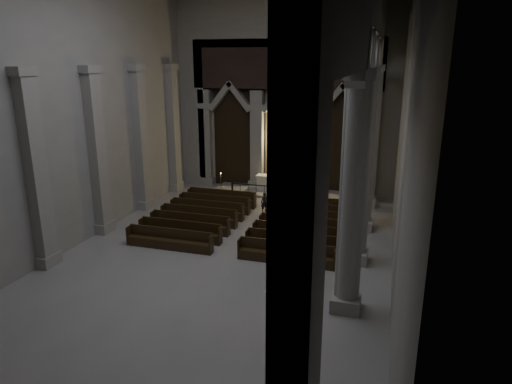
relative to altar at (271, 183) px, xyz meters
The scene contains 11 objects.
room 12.86m from the altar, 86.51° to the right, with size 24.00×24.10×12.00m.
sanctuary_wall 6.07m from the altar, 48.99° to the left, with size 14.00×0.77×12.00m.
right_arcade 13.38m from the altar, 56.91° to the right, with size 1.00×24.00×12.00m.
left_pilasters 10.04m from the altar, 129.93° to the right, with size 0.60×13.00×8.03m.
sanctuary_step 0.88m from the altar, 15.21° to the right, with size 8.50×2.60×0.15m, color #98958E.
altar is the anchor object (origin of this frame).
altar_rail 2.18m from the altar, 72.42° to the right, with size 5.20×0.09×1.02m.
candle_stand_left 3.27m from the altar, 149.70° to the right, with size 0.24×0.24×1.45m.
candle_stand_right 3.41m from the altar, 27.49° to the right, with size 0.25×0.25×1.49m.
pews 6.95m from the altar, 84.57° to the right, with size 9.55×7.13×0.93m.
worshipper 4.21m from the altar, 79.92° to the right, with size 0.42×0.28×1.16m, color black.
Camera 1 is at (6.51, -16.76, 8.25)m, focal length 32.00 mm.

